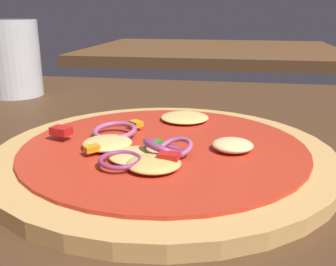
{
  "coord_description": "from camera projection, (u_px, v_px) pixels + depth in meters",
  "views": [
    {
      "loc": [
        0.1,
        -0.32,
        0.16
      ],
      "look_at": [
        0.04,
        0.01,
        0.05
      ],
      "focal_mm": 42.03,
      "sensor_mm": 36.0,
      "label": 1
    }
  ],
  "objects": [
    {
      "name": "dining_table",
      "position": [
        122.0,
        172.0,
        0.37
      ],
      "size": [
        1.4,
        0.8,
        0.03
      ],
      "color": "#4C301C",
      "rests_on": "ground"
    },
    {
      "name": "pizza",
      "position": [
        163.0,
        153.0,
        0.35
      ],
      "size": [
        0.29,
        0.29,
        0.03
      ],
      "color": "tan",
      "rests_on": "dining_table"
    },
    {
      "name": "beer_glass",
      "position": [
        14.0,
        63.0,
        0.6
      ],
      "size": [
        0.08,
        0.08,
        0.11
      ],
      "color": "silver",
      "rests_on": "dining_table"
    },
    {
      "name": "background_table",
      "position": [
        213.0,
        52.0,
        1.37
      ],
      "size": [
        0.84,
        0.67,
        0.03
      ],
      "color": "brown",
      "rests_on": "ground"
    }
  ]
}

